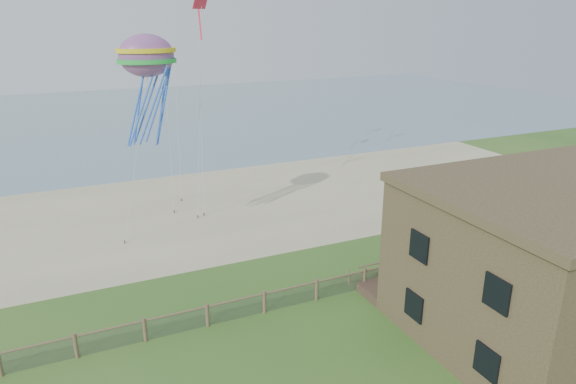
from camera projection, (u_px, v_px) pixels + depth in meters
name	position (u px, v px, depth m)	size (l,w,h in m)	color
ground	(318.00, 384.00, 21.23)	(160.00, 160.00, 0.00)	#305E20
sand_beach	(189.00, 211.00, 40.21)	(72.00, 20.00, 0.02)	tan
ocean	(118.00, 117.00, 78.18)	(160.00, 68.00, 0.02)	slate
chainlink_fence	(264.00, 303.00, 26.23)	(36.20, 0.20, 1.25)	brown
motel	(573.00, 260.00, 24.31)	(15.00, 10.00, 7.00)	#453724
motel_deck	(473.00, 268.00, 30.54)	(15.00, 2.00, 0.50)	#503A2D
picnic_table	(436.00, 329.00, 24.33)	(1.90, 1.44, 0.80)	#503A2D
octopus_kite	(149.00, 87.00, 29.26)	(3.32, 2.34, 6.83)	#F63526
kite_red	(202.00, 9.00, 30.68)	(1.22, 0.70, 2.40)	#E82849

